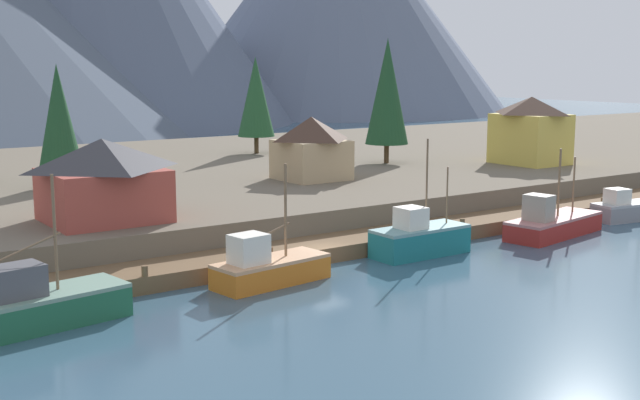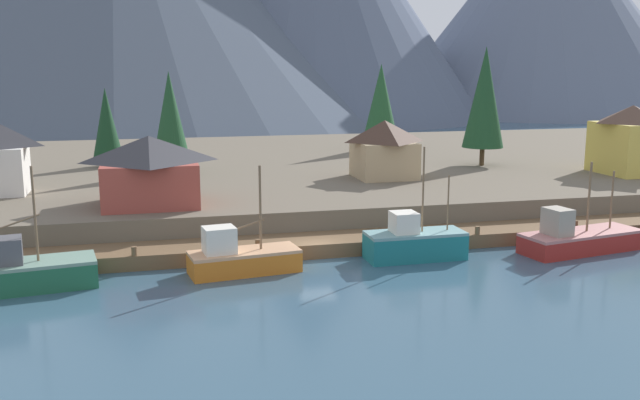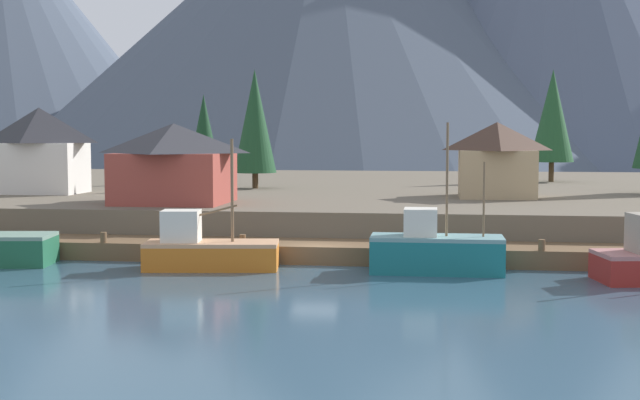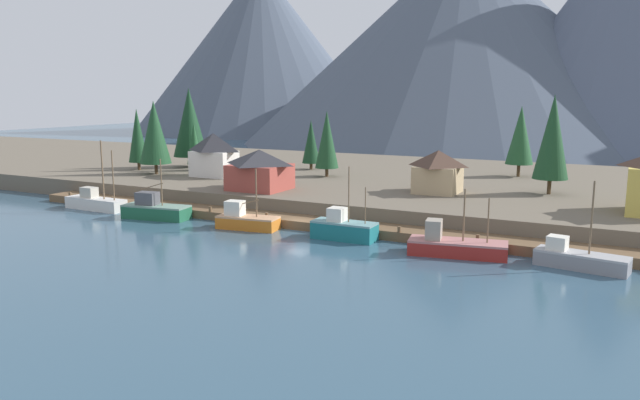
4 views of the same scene
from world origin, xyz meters
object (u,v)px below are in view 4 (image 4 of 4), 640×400
at_px(conifer_back_right, 552,137).
at_px(conifer_far_left, 194,143).
at_px(conifer_mid_left, 520,135).
at_px(conifer_near_left, 154,132).
at_px(conifer_centre, 327,140).
at_px(fishing_boat_red, 455,246).
at_px(conifer_near_right, 137,135).
at_px(house_white, 214,154).
at_px(house_tan, 438,171).
at_px(conifer_mid_right, 190,122).
at_px(fishing_boat_white, 95,202).
at_px(fishing_boat_green, 155,210).
at_px(fishing_boat_grey, 579,259).
at_px(conifer_back_left, 311,142).
at_px(house_red, 260,169).
at_px(fishing_boat_orange, 246,220).
at_px(fishing_boat_teal, 343,229).

xyz_separation_m(conifer_back_right, conifer_far_left, (-55.02, -1.34, -2.72)).
bearing_deg(conifer_back_right, conifer_mid_left, 112.20).
xyz_separation_m(conifer_near_left, conifer_centre, (25.34, 9.58, -0.92)).
relative_size(fishing_boat_red, conifer_back_right, 0.76).
xyz_separation_m(conifer_near_right, conifer_mid_left, (57.62, 20.26, 0.60)).
relative_size(fishing_boat_red, house_white, 1.39).
xyz_separation_m(house_tan, conifer_mid_right, (-45.93, 7.65, 4.88)).
distance_m(fishing_boat_white, house_tan, 44.79).
xyz_separation_m(conifer_mid_right, conifer_centre, (26.46, -0.38, -2.01)).
distance_m(fishing_boat_green, conifer_near_right, 30.50).
bearing_deg(conifer_mid_right, conifer_far_left, -43.88).
relative_size(fishing_boat_grey, conifer_back_left, 0.96).
relative_size(house_white, conifer_mid_right, 0.50).
bearing_deg(fishing_boat_white, house_red, 31.09).
bearing_deg(conifer_mid_left, fishing_boat_red, -88.53).
distance_m(fishing_boat_white, house_red, 22.01).
bearing_deg(conifer_back_left, conifer_near_right, -151.57).
bearing_deg(conifer_back_right, house_red, -158.54).
distance_m(fishing_boat_grey, house_white, 56.65).
bearing_deg(fishing_boat_green, conifer_centre, 61.79).
relative_size(fishing_boat_green, conifer_mid_right, 0.63).
height_order(house_red, conifer_back_right, conifer_back_right).
bearing_deg(fishing_boat_green, fishing_boat_red, -8.61).
distance_m(house_tan, conifer_near_right, 51.09).
height_order(fishing_boat_white, conifer_near_left, conifer_near_left).
distance_m(fishing_boat_orange, conifer_back_right, 39.29).
distance_m(fishing_boat_teal, conifer_centre, 31.14).
bearing_deg(fishing_boat_red, conifer_mid_left, 81.48).
relative_size(fishing_boat_grey, conifer_far_left, 1.00).
xyz_separation_m(house_white, conifer_near_right, (-16.21, 1.00, 2.32)).
height_order(fishing_boat_green, conifer_back_left, conifer_back_left).
bearing_deg(house_white, fishing_boat_grey, -19.52).
bearing_deg(fishing_boat_red, fishing_boat_teal, 165.19).
bearing_deg(fishing_boat_white, fishing_boat_red, -0.12).
height_order(fishing_boat_white, conifer_back_right, conifer_back_right).
bearing_deg(conifer_far_left, house_tan, -5.46).
relative_size(fishing_boat_red, fishing_boat_grey, 1.19).
xyz_separation_m(conifer_near_right, conifer_centre, (31.53, 6.86, -0.06)).
relative_size(fishing_boat_orange, house_red, 0.98).
height_order(fishing_boat_white, conifer_mid_right, conifer_mid_right).
distance_m(fishing_boat_white, fishing_boat_red, 48.02).
height_order(fishing_boat_green, conifer_near_right, conifer_near_right).
xyz_separation_m(conifer_mid_right, conifer_back_right, (58.79, -2.28, -0.46)).
bearing_deg(conifer_centre, fishing_boat_orange, -83.21).
relative_size(fishing_boat_orange, conifer_mid_left, 0.67).
distance_m(conifer_near_left, conifer_back_right, 58.19).
xyz_separation_m(conifer_back_left, conifer_back_right, (38.66, -8.69, 2.56)).
bearing_deg(house_tan, fishing_boat_white, -154.85).
bearing_deg(fishing_boat_orange, house_white, 126.83).
relative_size(conifer_near_right, conifer_mid_right, 0.75).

